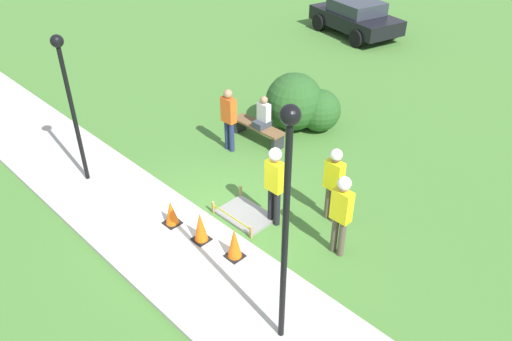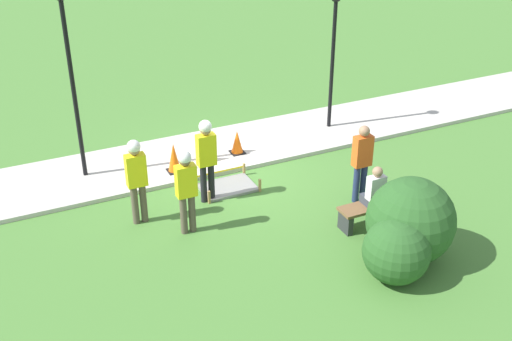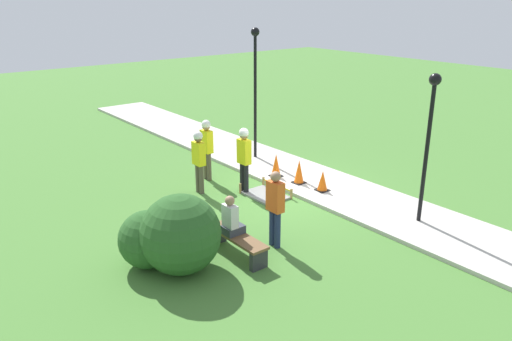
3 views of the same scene
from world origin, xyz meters
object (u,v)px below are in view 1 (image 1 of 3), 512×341
object	(u,v)px
traffic_cone_near_patch	(171,213)
traffic_cone_sidewalk_edge	(234,243)
traffic_cone_far_patch	(200,227)
bystander_in_orange_shirt	(229,116)
lamppost_far	(68,89)
worker_supervisor	(341,209)
parked_car_black	(356,17)
park_bench	(258,130)
worker_trainee	(275,179)
lamppost_near	(286,204)
person_seated_on_bench	(263,115)
worker_assistant	(334,179)

from	to	relation	value
traffic_cone_near_patch	traffic_cone_sidewalk_edge	distance (m)	1.74
traffic_cone_far_patch	bystander_in_orange_shirt	bearing A→B (deg)	128.69
traffic_cone_far_patch	lamppost_far	bearing A→B (deg)	-172.01
worker_supervisor	parked_car_black	size ratio (longest dim) A/B	0.43
park_bench	worker_trainee	size ratio (longest dim) A/B	0.88
parked_car_black	traffic_cone_near_patch	bearing A→B (deg)	-56.44
traffic_cone_far_patch	traffic_cone_sidewalk_edge	size ratio (longest dim) A/B	0.99
traffic_cone_sidewalk_edge	lamppost_near	world-z (taller)	lamppost_near
traffic_cone_far_patch	lamppost_far	xyz separation A→B (m)	(-3.75, -0.53, 2.04)
worker_trainee	parked_car_black	xyz separation A→B (m)	(-6.30, 11.73, -0.39)
park_bench	bystander_in_orange_shirt	world-z (taller)	bystander_in_orange_shirt
traffic_cone_sidewalk_edge	person_seated_on_bench	bearing A→B (deg)	127.68
worker_trainee	lamppost_far	distance (m)	5.00
traffic_cone_far_patch	park_bench	xyz separation A→B (m)	(-2.21, 3.90, -0.11)
traffic_cone_near_patch	traffic_cone_sidewalk_edge	xyz separation A→B (m)	(1.72, 0.26, 0.06)
park_bench	parked_car_black	size ratio (longest dim) A/B	0.38
person_seated_on_bench	worker_supervisor	distance (m)	4.77
worker_assistant	parked_car_black	distance (m)	12.89
worker_supervisor	bystander_in_orange_shirt	xyz separation A→B (m)	(-4.56, 1.20, -0.11)
person_seated_on_bench	lamppost_far	size ratio (longest dim) A/B	0.25
traffic_cone_near_patch	lamppost_near	xyz separation A→B (m)	(3.65, -0.47, 2.48)
park_bench	parked_car_black	world-z (taller)	parked_car_black
park_bench	lamppost_near	distance (m)	7.17
traffic_cone_near_patch	parked_car_black	distance (m)	14.27
traffic_cone_sidewalk_edge	worker_assistant	bearing A→B (deg)	77.53
park_bench	worker_supervisor	size ratio (longest dim) A/B	0.90
traffic_cone_near_patch	person_seated_on_bench	distance (m)	4.26
worker_trainee	lamppost_far	world-z (taller)	lamppost_far
person_seated_on_bench	lamppost_far	distance (m)	5.06
traffic_cone_far_patch	parked_car_black	world-z (taller)	parked_car_black
person_seated_on_bench	worker_assistant	bearing A→B (deg)	-21.88
person_seated_on_bench	worker_supervisor	world-z (taller)	worker_supervisor
person_seated_on_bench	worker_trainee	world-z (taller)	worker_trainee
traffic_cone_sidewalk_edge	worker_assistant	xyz separation A→B (m)	(0.53, 2.41, 0.63)
worker_assistant	worker_trainee	world-z (taller)	worker_trainee
worker_trainee	parked_car_black	distance (m)	13.32
traffic_cone_sidewalk_edge	lamppost_near	xyz separation A→B (m)	(1.93, -0.72, 2.42)
parked_car_black	worker_assistant	bearing A→B (deg)	-42.87
traffic_cone_far_patch	park_bench	distance (m)	4.48
traffic_cone_far_patch	bystander_in_orange_shirt	xyz separation A→B (m)	(-2.39, 2.99, 0.57)
person_seated_on_bench	traffic_cone_far_patch	bearing A→B (deg)	-62.30
worker_trainee	parked_car_black	bearing A→B (deg)	118.23
person_seated_on_bench	traffic_cone_near_patch	bearing A→B (deg)	-73.33
worker_supervisor	park_bench	bearing A→B (deg)	154.22
park_bench	traffic_cone_near_patch	bearing A→B (deg)	-71.38
traffic_cone_far_patch	lamppost_near	xyz separation A→B (m)	(2.79, -0.57, 2.42)
traffic_cone_near_patch	bystander_in_orange_shirt	size ratio (longest dim) A/B	0.33
worker_trainee	lamppost_far	size ratio (longest dim) A/B	0.53
lamppost_near	lamppost_far	bearing A→B (deg)	179.60
traffic_cone_near_patch	traffic_cone_far_patch	world-z (taller)	traffic_cone_far_patch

